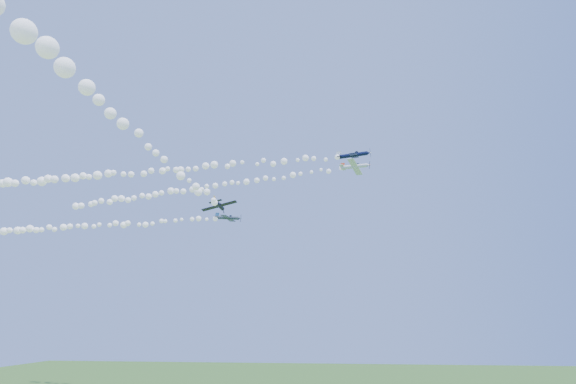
# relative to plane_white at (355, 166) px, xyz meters

# --- Properties ---
(plane_white) EXTENTS (7.22, 7.56, 2.45)m
(plane_white) POSITION_rel_plane_white_xyz_m (0.00, 0.00, 0.00)
(plane_white) COLOR white
(smoke_trail_white) EXTENTS (83.05, 28.58, 3.07)m
(smoke_trail_white) POSITION_rel_plane_white_xyz_m (-43.53, 14.03, -0.29)
(smoke_trail_white) COLOR white
(plane_navy) EXTENTS (6.43, 6.61, 1.93)m
(plane_navy) POSITION_rel_plane_white_xyz_m (-0.71, -23.18, -5.26)
(plane_navy) COLOR #0B1234
(smoke_trail_navy) EXTENTS (75.37, 10.31, 2.54)m
(smoke_trail_navy) POSITION_rel_plane_white_xyz_m (-40.26, -18.85, -5.47)
(smoke_trail_navy) COLOR white
(plane_grey) EXTENTS (6.27, 6.66, 2.41)m
(plane_grey) POSITION_rel_plane_white_xyz_m (-28.54, -4.62, -12.41)
(plane_grey) COLOR #353F4D
(smoke_trail_grey) EXTENTS (67.52, 8.97, 2.93)m
(smoke_trail_grey) POSITION_rel_plane_white_xyz_m (-64.17, -0.98, -12.80)
(smoke_trail_grey) COLOR white
(plane_black) EXTENTS (6.21, 6.13, 2.02)m
(plane_black) POSITION_rel_plane_white_xyz_m (-24.95, -25.58, -14.59)
(plane_black) COLOR black
(smoke_trail_black) EXTENTS (2.43, 79.67, 2.56)m
(smoke_trail_black) POSITION_rel_plane_white_xyz_m (-24.84, -67.23, -14.83)
(smoke_trail_black) COLOR white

